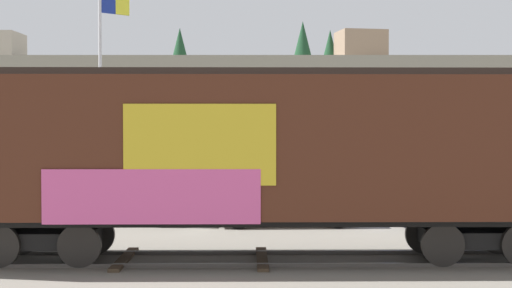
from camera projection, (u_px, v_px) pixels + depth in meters
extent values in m
plane|color=slate|center=(322.00, 260.00, 15.17)|extent=(260.00, 260.00, 0.00)
cube|color=#4C4742|center=(263.00, 265.00, 14.46)|extent=(60.00, 0.85, 0.08)
cube|color=#4C4742|center=(262.00, 252.00, 15.90)|extent=(60.00, 0.85, 0.08)
cube|color=#423323|center=(264.00, 259.00, 15.18)|extent=(0.27, 2.50, 0.07)
cube|color=#423323|center=(126.00, 259.00, 15.15)|extent=(0.27, 2.50, 0.07)
cube|color=#472316|center=(263.00, 146.00, 15.11)|extent=(13.84, 3.07, 2.96)
cube|color=#2D2823|center=(263.00, 73.00, 15.06)|extent=(13.12, 0.56, 0.24)
cube|color=gold|center=(202.00, 145.00, 13.63)|extent=(3.04, 0.07, 1.63)
cube|color=#CC4C8C|center=(153.00, 197.00, 13.64)|extent=(4.36, 0.08, 1.10)
cube|color=black|center=(263.00, 218.00, 15.15)|extent=(13.55, 1.76, 0.20)
cube|color=black|center=(51.00, 238.00, 15.12)|extent=(2.12, 1.33, 0.36)
cylinder|color=black|center=(0.00, 246.00, 14.39)|extent=(0.92, 0.13, 0.92)
cylinder|color=black|center=(23.00, 235.00, 15.83)|extent=(0.92, 0.13, 0.92)
cylinder|color=black|center=(81.00, 246.00, 14.41)|extent=(0.92, 0.13, 0.92)
cylinder|color=black|center=(97.00, 235.00, 15.85)|extent=(0.92, 0.13, 0.92)
cube|color=black|center=(474.00, 237.00, 15.21)|extent=(2.12, 1.33, 0.36)
cylinder|color=black|center=(445.00, 245.00, 14.48)|extent=(0.92, 0.13, 0.92)
cylinder|color=black|center=(427.00, 234.00, 15.92)|extent=(0.92, 0.13, 0.92)
cylinder|color=black|center=(500.00, 234.00, 15.94)|extent=(0.92, 0.13, 0.92)
cylinder|color=silver|center=(102.00, 98.00, 25.15)|extent=(0.12, 0.12, 7.96)
cube|color=navy|center=(117.00, 4.00, 25.45)|extent=(0.91, 0.75, 0.74)
cube|color=yellow|center=(124.00, 5.00, 25.63)|extent=(0.47, 0.39, 0.74)
cube|color=gray|center=(270.00, 112.00, 80.19)|extent=(134.97, 41.83, 9.06)
cube|color=#8C725B|center=(363.00, 47.00, 67.46)|extent=(4.99, 4.43, 3.18)
cone|color=#193D23|center=(305.00, 41.00, 64.56)|extent=(1.87, 1.87, 3.73)
cone|color=#193D23|center=(332.00, 48.00, 69.47)|extent=(1.80, 1.80, 3.61)
cone|color=#193D23|center=(182.00, 48.00, 73.51)|extent=(2.19, 2.19, 4.39)
cube|color=#B7BABF|center=(121.00, 200.00, 21.13)|extent=(4.96, 2.41, 0.70)
cube|color=#2D333D|center=(115.00, 180.00, 21.14)|extent=(2.35, 1.91, 0.58)
cylinder|color=black|center=(179.00, 209.00, 21.81)|extent=(0.66, 0.30, 0.64)
cylinder|color=black|center=(165.00, 216.00, 20.07)|extent=(0.66, 0.30, 0.64)
cylinder|color=black|center=(81.00, 208.00, 22.21)|extent=(0.66, 0.30, 0.64)
cylinder|color=black|center=(59.00, 215.00, 20.48)|extent=(0.66, 0.30, 0.64)
cube|color=silver|center=(287.00, 202.00, 20.73)|extent=(4.35, 2.13, 0.67)
cube|color=#2D333D|center=(280.00, 182.00, 20.70)|extent=(2.36, 1.83, 0.57)
cylinder|color=black|center=(330.00, 209.00, 21.72)|extent=(0.65, 0.26, 0.64)
cylinder|color=black|center=(340.00, 217.00, 19.92)|extent=(0.65, 0.26, 0.64)
cylinder|color=black|center=(239.00, 210.00, 21.56)|extent=(0.65, 0.26, 0.64)
cylinder|color=black|center=(240.00, 218.00, 19.77)|extent=(0.65, 0.26, 0.64)
cube|color=navy|center=(462.00, 200.00, 21.03)|extent=(4.85, 2.42, 0.72)
cube|color=#2D333D|center=(460.00, 178.00, 21.01)|extent=(2.70, 1.97, 0.69)
cylinder|color=black|center=(497.00, 208.00, 22.11)|extent=(0.66, 0.30, 0.64)
cylinder|color=black|center=(402.00, 209.00, 21.73)|extent=(0.66, 0.30, 0.64)
cylinder|color=black|center=(422.00, 217.00, 19.98)|extent=(0.66, 0.30, 0.64)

